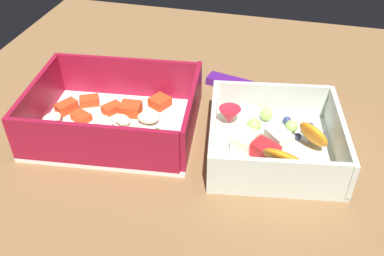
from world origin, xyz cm
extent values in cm
cube|color=brown|center=(0.00, 0.00, 1.00)|extent=(80.00, 80.00, 2.00)
cube|color=white|center=(-11.70, -1.46, 2.30)|extent=(22.61, 18.25, 0.60)
cube|color=maroon|center=(-21.82, -2.58, 5.55)|extent=(2.36, 16.01, 5.91)
cube|color=maroon|center=(-1.58, -0.34, 5.55)|extent=(2.36, 16.01, 5.91)
cube|color=maroon|center=(-12.55, 6.21, 5.55)|extent=(19.71, 2.77, 5.91)
cube|color=maroon|center=(-10.85, -9.13, 5.55)|extent=(19.71, 2.77, 5.91)
ellipsoid|color=beige|center=(-7.61, -0.11, 3.62)|extent=(2.99, 2.15, 1.45)
ellipsoid|color=beige|center=(-14.28, -7.30, 3.32)|extent=(2.02, 2.40, 1.02)
ellipsoid|color=beige|center=(-20.01, -3.17, 3.56)|extent=(2.99, 3.32, 1.37)
ellipsoid|color=beige|center=(-10.86, -1.03, 3.45)|extent=(2.92, 2.60, 1.21)
ellipsoid|color=beige|center=(-3.54, -4.62, 3.31)|extent=(2.46, 2.37, 1.01)
ellipsoid|color=beige|center=(-8.16, -3.38, 3.64)|extent=(2.93, 3.48, 1.48)
ellipsoid|color=beige|center=(-18.59, -6.15, 3.35)|extent=(2.47, 2.63, 1.08)
ellipsoid|color=beige|center=(-12.20, -5.48, 3.40)|extent=(2.73, 2.79, 1.15)
ellipsoid|color=beige|center=(-15.01, -4.93, 3.40)|extent=(2.64, 2.16, 1.15)
ellipsoid|color=beige|center=(-12.99, -2.26, 3.62)|extent=(3.49, 3.05, 1.46)
cube|color=red|center=(-10.67, 1.59, 3.40)|extent=(2.94, 2.60, 1.61)
cube|color=red|center=(-16.68, -1.41, 3.10)|extent=(2.98, 2.68, 1.00)
cube|color=red|center=(-19.50, -0.03, 3.32)|extent=(2.90, 3.35, 1.45)
cube|color=red|center=(-7.36, 4.38, 3.27)|extent=(3.27, 3.33, 1.34)
cube|color=red|center=(-13.40, 1.43, 3.15)|extent=(2.85, 3.09, 1.10)
cube|color=red|center=(-17.21, 2.37, 3.17)|extent=(3.20, 2.81, 1.13)
cube|color=#387A33|center=(-6.91, -2.82, 2.70)|extent=(0.60, 0.40, 0.20)
cube|color=#387A33|center=(-5.88, -2.26, 2.70)|extent=(0.60, 0.40, 0.20)
cube|color=#387A33|center=(-6.09, -1.01, 2.70)|extent=(0.60, 0.40, 0.20)
cube|color=silver|center=(9.12, -1.09, 2.30)|extent=(18.09, 17.97, 0.60)
cube|color=silver|center=(1.61, -2.29, 4.96)|extent=(3.07, 15.57, 4.72)
cube|color=silver|center=(16.63, 0.11, 4.96)|extent=(3.07, 15.57, 4.72)
cube|color=silver|center=(7.93, 6.35, 4.96)|extent=(14.52, 2.90, 4.72)
cube|color=silver|center=(10.31, -8.53, 4.96)|extent=(14.52, 2.90, 4.72)
ellipsoid|color=orange|center=(13.63, -0.31, 4.84)|extent=(5.29, 5.17, 4.27)
ellipsoid|color=orange|center=(10.47, -5.67, 5.10)|extent=(6.02, 5.49, 4.80)
cube|color=#F4EACC|center=(5.62, -1.67, 3.57)|extent=(3.43, 3.89, 1.94)
cube|color=#F4EACC|center=(9.59, -0.05, 3.54)|extent=(3.86, 3.90, 1.88)
cube|color=#F4EACC|center=(4.48, -6.23, 3.47)|extent=(3.58, 3.26, 1.75)
cube|color=red|center=(8.20, -2.93, 3.55)|extent=(3.94, 3.70, 1.89)
sphere|color=#9ECC60|center=(11.00, 2.90, 3.43)|extent=(1.66, 1.66, 1.66)
sphere|color=#9ECC60|center=(7.56, 4.69, 3.46)|extent=(1.73, 1.73, 1.73)
sphere|color=#9ECC60|center=(6.26, 1.77, 3.55)|extent=(1.91, 1.91, 1.91)
cone|color=red|center=(2.84, 2.75, 3.77)|extent=(2.93, 2.93, 2.34)
sphere|color=navy|center=(11.93, 1.44, 3.07)|extent=(0.94, 0.94, 0.94)
sphere|color=navy|center=(12.76, 2.93, 3.06)|extent=(0.93, 0.93, 0.93)
sphere|color=navy|center=(10.35, 4.44, 3.17)|extent=(1.13, 1.13, 1.13)
sphere|color=navy|center=(14.24, 2.27, 3.18)|extent=(1.15, 1.15, 1.15)
sphere|color=navy|center=(13.35, 3.87, 3.14)|extent=(1.08, 1.08, 1.08)
cube|color=#51197A|center=(1.17, 12.82, 2.60)|extent=(7.36, 3.91, 1.20)
camera|label=1|loc=(9.21, -43.50, 37.71)|focal=40.55mm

